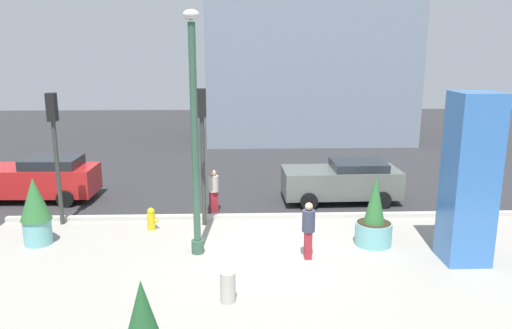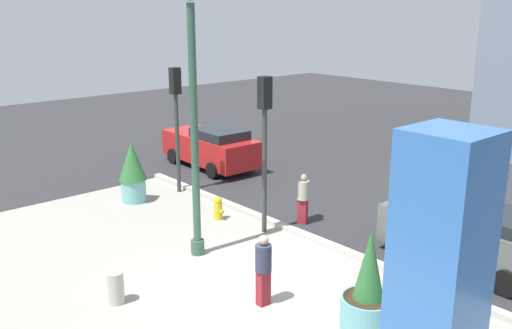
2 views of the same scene
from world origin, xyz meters
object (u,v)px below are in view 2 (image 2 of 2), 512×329
object	(u,v)px
potted_plant_curbside	(133,171)
car_curb_west	(474,235)
concrete_bollard	(116,288)
traffic_light_corner	(176,109)
lamp_post	(194,133)
art_pillar_blue	(439,280)
pedestrian_on_sidewalk	(263,267)
fire_hydrant	(218,208)
pedestrian_by_curb	(303,196)
potted_plant_near_left	(368,294)
car_curb_east	(211,147)
traffic_light_far_side	(265,129)

from	to	relation	value
potted_plant_curbside	car_curb_west	distance (m)	10.81
concrete_bollard	traffic_light_corner	distance (m)	8.32
concrete_bollard	car_curb_west	distance (m)	8.82
lamp_post	art_pillar_blue	world-z (taller)	lamp_post
potted_plant_curbside	pedestrian_on_sidewalk	size ratio (longest dim) A/B	1.25
fire_hydrant	pedestrian_by_curb	size ratio (longest dim) A/B	0.48
pedestrian_on_sidewalk	pedestrian_by_curb	xyz separation A→B (m)	(-2.84, 4.17, -0.05)
fire_hydrant	pedestrian_on_sidewalk	xyz separation A→B (m)	(4.79, -2.44, 0.55)
lamp_post	concrete_bollard	bearing A→B (deg)	-72.10
art_pillar_blue	pedestrian_on_sidewalk	distance (m)	4.54
potted_plant_near_left	car_curb_west	bearing A→B (deg)	90.96
fire_hydrant	car_curb_west	xyz separation A→B (m)	(6.83, 2.86, 0.46)
traffic_light_corner	car_curb_west	distance (m)	10.40
potted_plant_curbside	car_curb_east	world-z (taller)	potted_plant_curbside
lamp_post	concrete_bollard	world-z (taller)	lamp_post
art_pillar_blue	potted_plant_curbside	world-z (taller)	art_pillar_blue
lamp_post	traffic_light_far_side	world-z (taller)	lamp_post
traffic_light_corner	car_curb_west	xyz separation A→B (m)	(9.92, 2.23, -2.16)
art_pillar_blue	concrete_bollard	xyz separation A→B (m)	(-6.50, -2.14, -1.97)
concrete_bollard	traffic_light_corner	xyz separation A→B (m)	(-5.69, 5.49, 2.61)
potted_plant_near_left	pedestrian_by_curb	xyz separation A→B (m)	(-4.95, 3.23, 0.09)
traffic_light_corner	pedestrian_by_curb	distance (m)	5.58
art_pillar_blue	traffic_light_far_side	world-z (taller)	art_pillar_blue
fire_hydrant	traffic_light_far_side	world-z (taller)	traffic_light_far_side
potted_plant_curbside	pedestrian_on_sidewalk	xyz separation A→B (m)	(8.01, -1.33, -0.17)
lamp_post	potted_plant_curbside	xyz separation A→B (m)	(-4.88, 0.86, -2.23)
lamp_post	traffic_light_far_side	distance (m)	2.38
lamp_post	car_curb_west	xyz separation A→B (m)	(5.17, 4.83, -2.48)
potted_plant_near_left	car_curb_east	distance (m)	12.80
traffic_light_corner	traffic_light_far_side	size ratio (longest dim) A/B	0.97
fire_hydrant	traffic_light_far_side	bearing A→B (deg)	13.22
concrete_bollard	car_curb_west	size ratio (longest dim) A/B	0.17
car_curb_west	potted_plant_near_left	bearing A→B (deg)	-89.04
art_pillar_blue	pedestrian_by_curb	xyz separation A→B (m)	(-7.14, 4.45, -1.48)
traffic_light_far_side	car_curb_west	distance (m)	6.13
potted_plant_near_left	traffic_light_far_side	bearing A→B (deg)	160.04
fire_hydrant	concrete_bollard	xyz separation A→B (m)	(2.59, -4.85, 0.01)
concrete_bollard	pedestrian_by_curb	bearing A→B (deg)	95.56
art_pillar_blue	potted_plant_curbside	size ratio (longest dim) A/B	2.27
potted_plant_curbside	traffic_light_far_side	bearing A→B (deg)	17.06
traffic_light_far_side	pedestrian_on_sidewalk	distance (m)	4.73
pedestrian_on_sidewalk	car_curb_east	bearing A→B (deg)	148.79
traffic_light_corner	car_curb_west	bearing A→B (deg)	12.67
car_curb_east	car_curb_west	distance (m)	11.76
traffic_light_corner	fire_hydrant	bearing A→B (deg)	-11.56
pedestrian_on_sidewalk	art_pillar_blue	bearing A→B (deg)	-3.65
concrete_bollard	pedestrian_on_sidewalk	world-z (taller)	pedestrian_on_sidewalk
potted_plant_curbside	pedestrian_on_sidewalk	distance (m)	8.13
lamp_post	art_pillar_blue	xyz separation A→B (m)	(7.43, -0.75, -0.96)
traffic_light_far_side	pedestrian_by_curb	distance (m)	2.60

